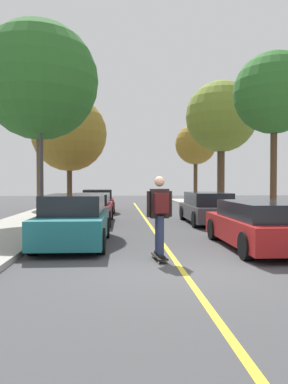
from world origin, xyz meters
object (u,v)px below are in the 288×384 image
Objects in this scene: parked_car_left_nearest at (74,220)px; parked_car_right_nearest at (261,225)px; street_tree_left_near at (69,134)px; street_tree_right_near at (221,117)px; parked_car_left_near at (90,208)px; parked_car_left_far at (98,201)px; street_tree_left_nearest at (39,81)px; streetlamp at (41,150)px; parked_car_right_near at (207,208)px; street_tree_right_far at (196,144)px; street_tree_right_nearest at (274,93)px; skateboarder at (160,211)px; skateboard at (159,257)px.

parked_car_right_nearest is (4.99, -0.85, -0.06)m from parked_car_left_nearest.
street_tree_right_near is at bearing -22.71° from street_tree_left_near.
parked_car_left_far reaches higher than parked_car_left_near.
street_tree_right_near is at bearing -11.47° from parked_car_left_far.
parked_car_left_near is 5.57m from street_tree_left_nearest.
streetlamp reaches higher than parked_car_left_nearest.
parked_car_left_far is at bearing 90.00° from parked_car_left_nearest.
parked_car_right_near is at bearing 8.69° from streetlamp.
parked_car_right_nearest is 18.23m from street_tree_right_far.
parked_car_left_near is 9.51m from street_tree_right_near.
street_tree_left_near is at bearing 90.00° from street_tree_left_nearest.
street_tree_left_nearest is at bearing 140.75° from parked_car_right_nearest.
parked_car_left_near reaches higher than parked_car_right_nearest.
street_tree_right_near is (6.93, 9.98, 4.68)m from parked_car_left_nearest.
street_tree_left_nearest reaches higher than parked_car_right_nearest.
parked_car_left_far is 0.68× the size of street_tree_right_nearest.
parked_car_left_nearest is 0.56× the size of street_tree_right_near.
parked_car_left_nearest is at bearing -68.07° from street_tree_left_nearest.
street_tree_left_nearest is 1.26× the size of street_tree_right_nearest.
skateboarder is (-2.84, -7.31, 0.46)m from parked_car_right_near.
street_tree_left_near is (-6.93, 8.57, 4.19)m from parked_car_right_near.
parked_car_right_near is at bearing 68.75° from skateboarder.
parked_car_left_nearest is 4.74× the size of skateboard.
parked_car_right_nearest is at bearing 25.21° from skateboarder.
street_tree_left_near is at bearing 128.97° from parked_car_right_near.
parked_car_right_near is 0.69× the size of street_tree_right_nearest.
skateboarder reaches higher than parked_car_right_near.
skateboard is at bearing -80.98° from parked_car_left_far.
street_tree_right_far is 1.21× the size of streetlamp.
street_tree_right_near reaches higher than parked_car_left_near.
parked_car_right_nearest is 3.18m from skateboarder.
streetlamp reaches higher than skateboarder.
street_tree_right_far is at bearing 90.00° from street_tree_right_near.
streetlamp is (-8.68, -12.77, -1.56)m from street_tree_right_far.
street_tree_left_nearest is (-1.94, -0.68, 5.17)m from parked_car_left_near.
parked_car_left_nearest is at bearing -90.00° from parked_car_left_far.
parked_car_right_nearest is 0.73× the size of street_tree_right_far.
parked_car_right_near is 7.83m from skateboard.
street_tree_right_nearest is 13.94m from street_tree_right_far.
parked_car_left_nearest is at bearing -134.28° from parked_car_right_near.
parked_car_left_nearest is 3.10m from skateboard.
streetlamp reaches higher than parked_car_left_near.
parked_car_right_nearest is at bearing 24.64° from skateboard.
street_tree_left_nearest is (-6.93, -0.30, 5.16)m from parked_car_right_near.
street_tree_right_far is (1.94, 17.70, 3.91)m from parked_car_right_nearest.
streetlamp is at bearing -124.22° from street_tree_right_far.
parked_car_right_near is at bearing 131.48° from street_tree_right_nearest.
streetlamp is at bearing 172.37° from street_tree_right_nearest.
parked_car_right_near is 12.52m from street_tree_right_far.
streetlamp is 7.91m from skateboard.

